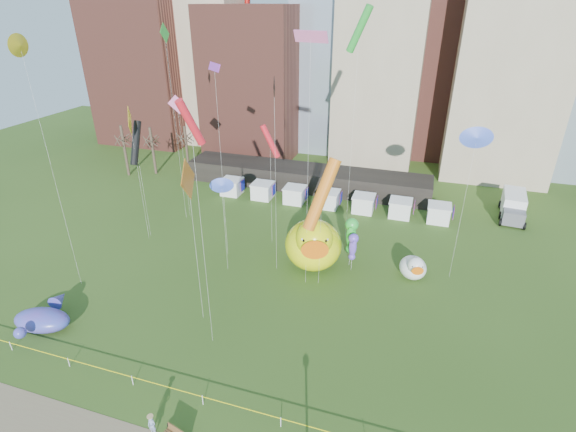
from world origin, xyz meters
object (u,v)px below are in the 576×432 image
(big_duck, at_px, (313,243))
(box_truck, at_px, (513,205))
(small_duck, at_px, (413,267))
(seahorse_green, at_px, (351,233))
(woman, at_px, (152,425))
(whale_inflatable, at_px, (43,318))
(seahorse_purple, at_px, (353,245))

(big_duck, xyz_separation_m, box_truck, (22.61, 20.51, -1.38))
(small_duck, bearing_deg, box_truck, 44.10)
(seahorse_green, relative_size, woman, 3.52)
(whale_inflatable, bearing_deg, seahorse_purple, 25.42)
(box_truck, bearing_deg, woman, -116.91)
(woman, bearing_deg, whale_inflatable, 161.26)
(woman, bearing_deg, small_duck, 61.10)
(big_duck, xyz_separation_m, small_duck, (10.62, 1.17, -1.65))
(big_duck, height_order, seahorse_green, big_duck)
(woman, bearing_deg, box_truck, 61.41)
(woman, bearing_deg, seahorse_green, 74.25)
(small_duck, bearing_deg, seahorse_purple, 170.75)
(small_duck, xyz_separation_m, seahorse_purple, (-6.47, -0.55, 1.88))
(woman, bearing_deg, seahorse_purple, 72.69)
(seahorse_green, distance_m, woman, 26.67)
(seahorse_purple, relative_size, woman, 2.77)
(seahorse_green, height_order, seahorse_purple, seahorse_green)
(small_duck, relative_size, box_truck, 0.54)
(seahorse_green, bearing_deg, woman, -115.10)
(big_duck, relative_size, small_duck, 2.24)
(big_duck, bearing_deg, whale_inflatable, -156.47)
(seahorse_purple, xyz_separation_m, box_truck, (18.46, 19.88, -1.60))
(whale_inflatable, relative_size, box_truck, 0.86)
(whale_inflatable, bearing_deg, seahorse_green, 27.35)
(small_duck, xyz_separation_m, seahorse_green, (-6.86, 0.44, 2.72))
(small_duck, bearing_deg, whale_inflatable, -163.72)
(seahorse_green, xyz_separation_m, seahorse_purple, (0.40, -0.98, -0.85))
(whale_inflatable, xyz_separation_m, woman, (15.41, -6.34, -0.19))
(small_duck, distance_m, whale_inflatable, 35.99)
(big_duck, bearing_deg, woman, -118.40)
(seahorse_purple, relative_size, whale_inflatable, 0.69)
(big_duck, xyz_separation_m, seahorse_purple, (4.15, 0.63, 0.22))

